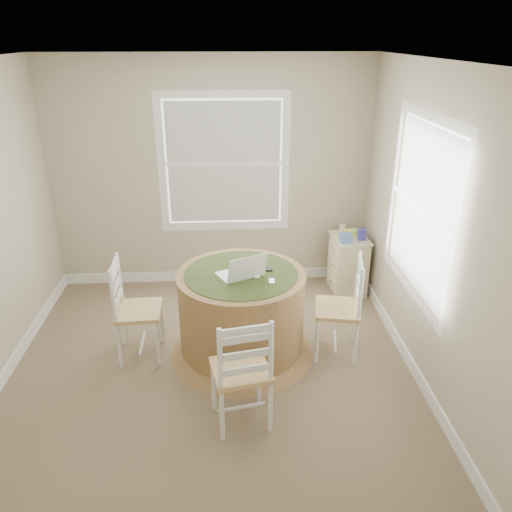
{
  "coord_description": "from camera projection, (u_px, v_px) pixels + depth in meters",
  "views": [
    {
      "loc": [
        0.18,
        -3.71,
        2.78
      ],
      "look_at": [
        0.43,
        0.45,
        0.91
      ],
      "focal_mm": 35.0,
      "sensor_mm": 36.0,
      "label": 1
    }
  ],
  "objects": [
    {
      "name": "room",
      "position": [
        227.0,
        228.0,
        4.13
      ],
      "size": [
        3.64,
        3.64,
        2.64
      ],
      "color": "#7E6750",
      "rests_on": "ground"
    },
    {
      "name": "round_table",
      "position": [
        242.0,
        311.0,
        4.56
      ],
      "size": [
        1.33,
        1.33,
        0.83
      ],
      "rotation": [
        0.0,
        0.0,
        -0.04
      ],
      "color": "#9E7047",
      "rests_on": "ground"
    },
    {
      "name": "chair_left",
      "position": [
        139.0,
        310.0,
        4.52
      ],
      "size": [
        0.41,
        0.43,
        0.95
      ],
      "primitive_type": null,
      "rotation": [
        0.0,
        0.0,
        1.61
      ],
      "color": "white",
      "rests_on": "ground"
    },
    {
      "name": "chair_near",
      "position": [
        241.0,
        370.0,
        3.72
      ],
      "size": [
        0.49,
        0.47,
        0.95
      ],
      "primitive_type": null,
      "rotation": [
        0.0,
        0.0,
        3.33
      ],
      "color": "white",
      "rests_on": "ground"
    },
    {
      "name": "chair_right",
      "position": [
        338.0,
        308.0,
        4.55
      ],
      "size": [
        0.47,
        0.49,
        0.95
      ],
      "primitive_type": null,
      "rotation": [
        0.0,
        0.0,
        -1.75
      ],
      "color": "white",
      "rests_on": "ground"
    },
    {
      "name": "laptop",
      "position": [
        241.0,
        273.0,
        4.35
      ],
      "size": [
        0.46,
        0.44,
        0.25
      ],
      "rotation": [
        0.0,
        0.0,
        3.59
      ],
      "color": "white",
      "rests_on": "round_table"
    },
    {
      "name": "mouse",
      "position": [
        256.0,
        276.0,
        4.35
      ],
      "size": [
        0.07,
        0.11,
        0.04
      ],
      "primitive_type": "ellipsoid",
      "rotation": [
        0.0,
        0.0,
        -0.04
      ],
      "color": "white",
      "rests_on": "round_table"
    },
    {
      "name": "phone",
      "position": [
        272.0,
        281.0,
        4.27
      ],
      "size": [
        0.05,
        0.09,
        0.02
      ],
      "primitive_type": "cube",
      "rotation": [
        0.0,
        0.0,
        -0.04
      ],
      "color": "#B7BABF",
      "rests_on": "round_table"
    },
    {
      "name": "keys",
      "position": [
        269.0,
        270.0,
        4.46
      ],
      "size": [
        0.06,
        0.05,
        0.02
      ],
      "primitive_type": "cube",
      "rotation": [
        0.0,
        0.0,
        -0.04
      ],
      "color": "black",
      "rests_on": "round_table"
    },
    {
      "name": "corner_chest",
      "position": [
        348.0,
        264.0,
        5.76
      ],
      "size": [
        0.41,
        0.53,
        0.67
      ],
      "rotation": [
        0.0,
        0.0,
        0.07
      ],
      "color": "beige",
      "rests_on": "ground"
    },
    {
      "name": "tissue_box",
      "position": [
        346.0,
        237.0,
        5.48
      ],
      "size": [
        0.13,
        0.13,
        0.1
      ],
      "primitive_type": "cube",
      "rotation": [
        0.0,
        0.0,
        0.07
      ],
      "color": "#4F79B5",
      "rests_on": "corner_chest"
    },
    {
      "name": "box_yellow",
      "position": [
        351.0,
        233.0,
        5.66
      ],
      "size": [
        0.16,
        0.11,
        0.06
      ],
      "primitive_type": "cube",
      "rotation": [
        0.0,
        0.0,
        0.07
      ],
      "color": "#DEEF54",
      "rests_on": "corner_chest"
    },
    {
      "name": "box_blue",
      "position": [
        360.0,
        234.0,
        5.54
      ],
      "size": [
        0.09,
        0.09,
        0.12
      ],
      "primitive_type": "cube",
      "rotation": [
        0.0,
        0.0,
        0.07
      ],
      "color": "#3735A0",
      "rests_on": "corner_chest"
    },
    {
      "name": "cup_cream",
      "position": [
        343.0,
        229.0,
        5.73
      ],
      "size": [
        0.07,
        0.07,
        0.09
      ],
      "primitive_type": "cylinder",
      "color": "beige",
      "rests_on": "corner_chest"
    }
  ]
}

